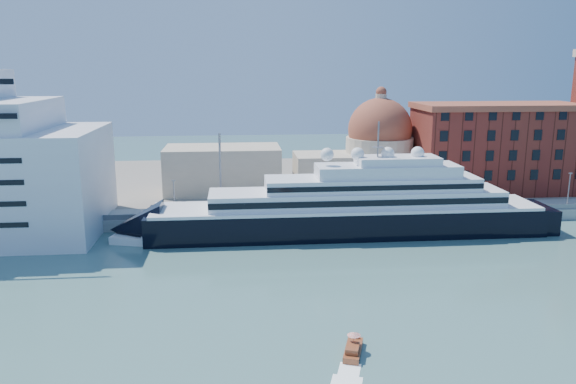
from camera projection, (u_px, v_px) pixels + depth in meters
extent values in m
plane|color=#375F5D|center=(336.00, 274.00, 95.46)|extent=(400.00, 400.00, 0.00)
cube|color=gray|center=(310.00, 216.00, 128.21)|extent=(180.00, 10.00, 2.50)
cube|color=slate|center=(292.00, 181.00, 168.09)|extent=(260.00, 72.00, 2.00)
cube|color=slate|center=(312.00, 213.00, 123.43)|extent=(180.00, 0.10, 1.20)
cube|color=black|center=(346.00, 223.00, 117.86)|extent=(82.08, 12.63, 6.84)
cone|color=black|center=(137.00, 229.00, 113.89)|extent=(10.52, 12.63, 12.63)
cube|color=black|center=(532.00, 220.00, 121.69)|extent=(6.31, 11.57, 6.31)
cube|color=white|center=(346.00, 207.00, 117.05)|extent=(79.97, 12.84, 0.63)
cube|color=white|center=(356.00, 197.00, 116.83)|extent=(61.03, 10.52, 3.16)
cube|color=black|center=(362.00, 203.00, 111.72)|extent=(61.03, 0.15, 1.26)
cube|color=white|center=(372.00, 183.00, 116.48)|extent=(44.19, 9.47, 2.74)
cube|color=white|center=(387.00, 171.00, 116.19)|extent=(29.46, 8.42, 2.53)
cube|color=white|center=(397.00, 160.00, 115.93)|extent=(16.84, 7.37, 1.68)
cylinder|color=slate|center=(378.00, 139.00, 114.57)|extent=(0.32, 0.32, 7.37)
sphere|color=white|center=(327.00, 154.00, 114.25)|extent=(2.74, 2.74, 2.74)
sphere|color=white|center=(358.00, 154.00, 114.83)|extent=(2.74, 2.74, 2.74)
sphere|color=white|center=(388.00, 154.00, 115.41)|extent=(2.74, 2.74, 2.74)
sphere|color=white|center=(418.00, 153.00, 115.99)|extent=(2.74, 2.74, 2.74)
cube|color=white|center=(144.00, 240.00, 112.01)|extent=(13.77, 7.66, 1.74)
cube|color=white|center=(154.00, 234.00, 111.33)|extent=(4.92, 3.78, 1.31)
cube|color=brown|center=(353.00, 351.00, 69.06)|extent=(3.61, 6.06, 0.96)
cube|color=brown|center=(352.00, 349.00, 67.97)|extent=(2.20, 2.75, 0.77)
cylinder|color=slate|center=(354.00, 340.00, 69.26)|extent=(0.06, 0.06, 1.53)
cone|color=red|center=(354.00, 334.00, 69.07)|extent=(1.73, 1.73, 0.38)
cube|color=maroon|center=(496.00, 150.00, 147.91)|extent=(42.00, 18.00, 22.00)
cube|color=brown|center=(500.00, 106.00, 145.39)|extent=(43.00, 19.00, 1.50)
cylinder|color=beige|center=(379.00, 163.00, 151.85)|extent=(18.00, 18.00, 14.00)
sphere|color=brown|center=(380.00, 130.00, 149.88)|extent=(17.00, 17.00, 17.00)
cylinder|color=beige|center=(381.00, 100.00, 148.13)|extent=(3.00, 3.00, 3.00)
cube|color=beige|center=(329.00, 173.00, 149.06)|extent=(18.00, 14.00, 10.00)
cube|color=beige|center=(223.00, 169.00, 148.20)|extent=(30.00, 16.00, 12.00)
cylinder|color=slate|center=(31.00, 202.00, 118.62)|extent=(0.24, 0.24, 8.00)
cube|color=slate|center=(29.00, 183.00, 117.72)|extent=(0.80, 0.30, 0.25)
cylinder|color=slate|center=(174.00, 199.00, 121.38)|extent=(0.24, 0.24, 8.00)
cube|color=slate|center=(174.00, 181.00, 120.48)|extent=(0.80, 0.30, 0.25)
cylinder|color=slate|center=(312.00, 196.00, 124.14)|extent=(0.24, 0.24, 8.00)
cube|color=slate|center=(312.00, 178.00, 123.25)|extent=(0.80, 0.30, 0.25)
cylinder|color=slate|center=(443.00, 193.00, 126.91)|extent=(0.24, 0.24, 8.00)
cube|color=slate|center=(444.00, 176.00, 126.01)|extent=(0.80, 0.30, 0.25)
cylinder|color=slate|center=(569.00, 191.00, 129.67)|extent=(0.24, 0.24, 8.00)
cube|color=slate|center=(571.00, 173.00, 128.77)|extent=(0.80, 0.30, 0.25)
cylinder|color=slate|center=(220.00, 174.00, 123.15)|extent=(0.50, 0.50, 18.00)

